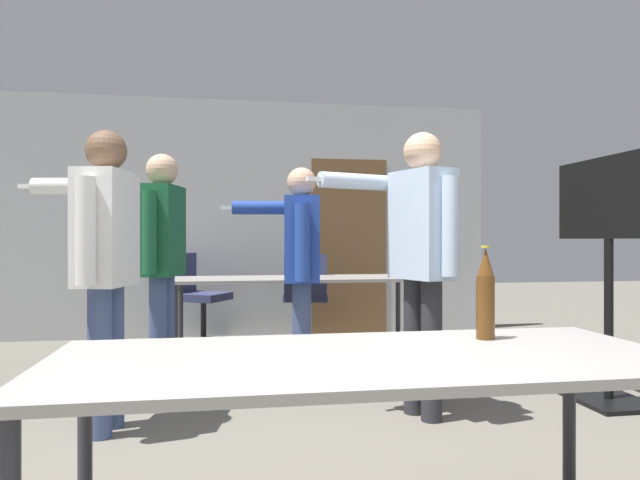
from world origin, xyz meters
The scene contains 11 objects.
back_wall centered at (0.03, 5.13, 1.34)m, with size 5.53×0.12×2.70m.
conference_table_near centered at (0.10, 0.25, 0.68)m, with size 1.97×0.83×0.74m.
conference_table_far centered at (0.33, 3.90, 0.68)m, with size 2.33×0.74×0.74m.
tv_screen centered at (2.22, 1.98, 1.04)m, with size 0.44×1.09×1.67m.
person_center_tall centered at (0.20, 2.69, 0.98)m, with size 0.75×0.72×1.64m.
person_right_polo centered at (-1.03, 1.92, 1.05)m, with size 0.76×0.74×1.73m.
person_left_plaid centered at (0.85, 1.88, 1.08)m, with size 0.90×0.59×1.77m.
person_far_watching centered at (-0.81, 2.80, 1.05)m, with size 0.75×0.73×1.73m.
office_chair_far_right centered at (-0.64, 4.69, 0.46)m, with size 0.68×0.65×0.96m.
office_chair_mid_tucked centered at (0.49, 4.45, 0.45)m, with size 0.52×0.58×0.95m.
beer_bottle centered at (0.59, 0.45, 0.90)m, with size 0.07×0.07×0.34m.
Camera 1 is at (-0.34, -1.50, 1.10)m, focal length 32.00 mm.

